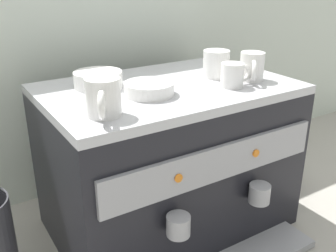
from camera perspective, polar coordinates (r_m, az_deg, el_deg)
name	(u,v)px	position (r m, az deg, el deg)	size (l,w,h in m)	color
ground_plane	(168,221)	(1.26, 0.00, -13.63)	(4.00, 4.00, 0.00)	#9E998E
tiled_backsplash_wall	(111,55)	(1.37, -8.27, 10.24)	(2.80, 0.03, 0.91)	silver
espresso_machine	(169,159)	(1.14, 0.12, -4.82)	(0.67, 0.54, 0.44)	black
ceramic_cup_0	(233,75)	(1.05, 9.49, 7.33)	(0.09, 0.06, 0.06)	white
ceramic_cup_1	(103,98)	(0.83, -9.41, 4.07)	(0.08, 0.11, 0.08)	white
ceramic_cup_2	(216,64)	(1.14, 7.05, 9.01)	(0.10, 0.10, 0.08)	white
ceramic_cup_3	(252,67)	(1.11, 12.12, 8.42)	(0.08, 0.10, 0.08)	white
ceramic_bowl_0	(98,80)	(1.05, -10.12, 6.65)	(0.13, 0.13, 0.04)	white
ceramic_bowl_1	(149,89)	(0.97, -2.78, 5.38)	(0.12, 0.12, 0.03)	white
milk_pitcher	(288,166)	(1.51, 17.00, -5.60)	(0.10, 0.10, 0.11)	#B7B7BC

